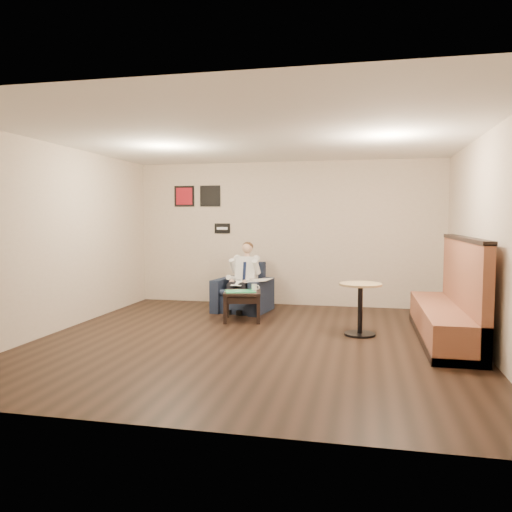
% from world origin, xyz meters
% --- Properties ---
extents(ground, '(6.00, 6.00, 0.00)m').
position_xyz_m(ground, '(0.00, 0.00, 0.00)').
color(ground, black).
rests_on(ground, ground).
extents(wall_back, '(6.00, 0.02, 2.80)m').
position_xyz_m(wall_back, '(0.00, 3.00, 1.40)').
color(wall_back, beige).
rests_on(wall_back, ground).
extents(wall_front, '(6.00, 0.02, 2.80)m').
position_xyz_m(wall_front, '(0.00, -3.00, 1.40)').
color(wall_front, beige).
rests_on(wall_front, ground).
extents(wall_left, '(0.02, 6.00, 2.80)m').
position_xyz_m(wall_left, '(-3.00, 0.00, 1.40)').
color(wall_left, beige).
rests_on(wall_left, ground).
extents(wall_right, '(0.02, 6.00, 2.80)m').
position_xyz_m(wall_right, '(3.00, 0.00, 1.40)').
color(wall_right, beige).
rests_on(wall_right, ground).
extents(ceiling, '(6.00, 6.00, 0.02)m').
position_xyz_m(ceiling, '(0.00, 0.00, 2.80)').
color(ceiling, white).
rests_on(ceiling, wall_back).
extents(seating_sign, '(0.32, 0.02, 0.20)m').
position_xyz_m(seating_sign, '(-1.30, 2.98, 1.50)').
color(seating_sign, black).
rests_on(seating_sign, wall_back).
extents(art_print_left, '(0.42, 0.03, 0.42)m').
position_xyz_m(art_print_left, '(-2.10, 2.98, 2.15)').
color(art_print_left, '#A81421').
rests_on(art_print_left, wall_back).
extents(art_print_right, '(0.42, 0.03, 0.42)m').
position_xyz_m(art_print_right, '(-1.55, 2.98, 2.15)').
color(art_print_right, black).
rests_on(art_print_right, wall_back).
extents(armchair, '(1.05, 1.05, 0.88)m').
position_xyz_m(armchair, '(-0.67, 2.11, 0.44)').
color(armchair, black).
rests_on(armchair, ground).
extents(seated_man, '(0.71, 0.95, 1.21)m').
position_xyz_m(seated_man, '(-0.69, 2.00, 0.60)').
color(seated_man, silver).
rests_on(seated_man, armchair).
extents(lap_papers, '(0.23, 0.31, 0.01)m').
position_xyz_m(lap_papers, '(-0.70, 1.90, 0.54)').
color(lap_papers, white).
rests_on(lap_papers, seated_man).
extents(newspaper, '(0.44, 0.52, 0.01)m').
position_xyz_m(newspaper, '(-0.32, 1.96, 0.60)').
color(newspaper, silver).
rests_on(newspaper, armchair).
extents(side_table, '(0.71, 0.71, 0.49)m').
position_xyz_m(side_table, '(-0.47, 1.27, 0.25)').
color(side_table, black).
rests_on(side_table, ground).
extents(green_folder, '(0.58, 0.49, 0.01)m').
position_xyz_m(green_folder, '(-0.50, 1.24, 0.50)').
color(green_folder, '#25BD66').
rests_on(green_folder, side_table).
extents(coffee_mug, '(0.11, 0.11, 0.10)m').
position_xyz_m(coffee_mug, '(-0.30, 1.44, 0.54)').
color(coffee_mug, white).
rests_on(coffee_mug, side_table).
extents(smartphone, '(0.16, 0.08, 0.01)m').
position_xyz_m(smartphone, '(-0.45, 1.45, 0.50)').
color(smartphone, black).
rests_on(smartphone, side_table).
extents(banquette, '(0.66, 2.77, 1.42)m').
position_xyz_m(banquette, '(2.59, 0.59, 0.71)').
color(banquette, brown).
rests_on(banquette, ground).
extents(cafe_table, '(0.76, 0.76, 0.76)m').
position_xyz_m(cafe_table, '(1.45, 0.63, 0.38)').
color(cafe_table, tan).
rests_on(cafe_table, ground).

